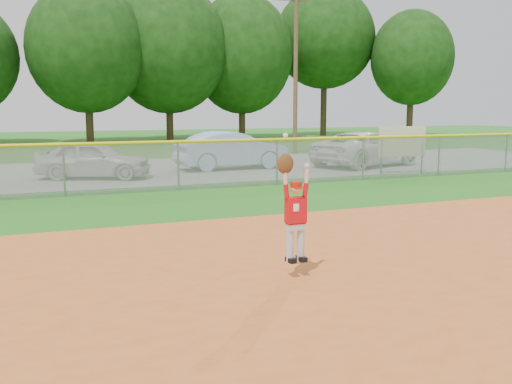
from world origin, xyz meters
TOP-DOWN VIEW (x-y plane):
  - ground at (0.00, 0.00)m, footprint 120.00×120.00m
  - parking_strip at (0.00, 16.00)m, footprint 44.00×10.00m
  - car_white_a at (-2.03, 13.94)m, footprint 4.29×3.05m
  - car_blue at (3.66, 15.13)m, footprint 4.77×1.91m
  - car_white_b at (9.50, 14.02)m, footprint 5.84×4.02m
  - sponsor_sign at (9.08, 11.01)m, footprint 2.06×0.15m
  - outfield_fence at (0.00, 10.00)m, footprint 40.06×0.10m
  - power_lines at (1.00, 22.00)m, footprint 19.40×0.24m
  - tree_line at (0.96, 37.90)m, footprint 62.37×13.00m
  - ballplayer at (-0.85, 0.36)m, footprint 0.53×0.23m

SIDE VIEW (x-z plane):
  - ground at x=0.00m, z-range 0.00..0.00m
  - parking_strip at x=0.00m, z-range 0.00..0.03m
  - car_white_a at x=-2.03m, z-range 0.03..1.39m
  - car_white_b at x=9.50m, z-range 0.03..1.51m
  - car_blue at x=3.66m, z-range 0.03..1.57m
  - outfield_fence at x=0.00m, z-range 0.11..1.66m
  - ballplayer at x=-0.85m, z-range 0.12..2.01m
  - sponsor_sign at x=9.08m, z-range 0.29..2.12m
  - power_lines at x=1.00m, z-range 0.18..9.18m
  - tree_line at x=0.96m, z-range 0.32..14.75m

